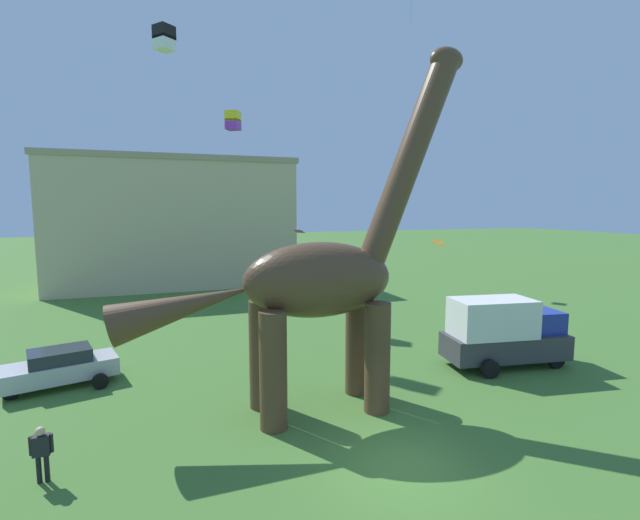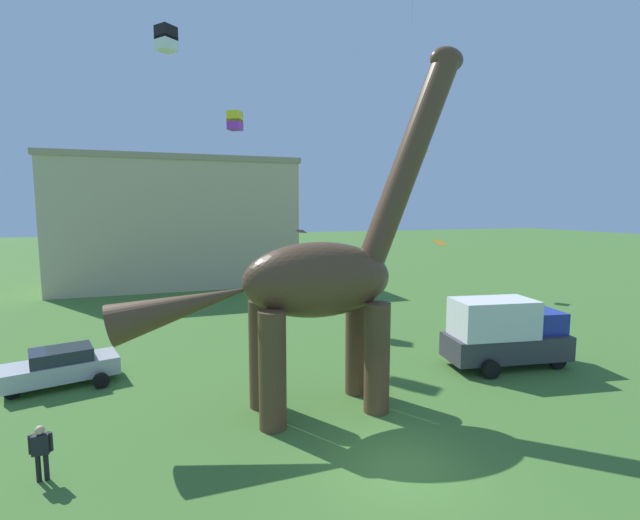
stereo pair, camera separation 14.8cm
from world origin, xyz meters
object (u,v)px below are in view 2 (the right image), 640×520
at_px(kite_near_high, 301,231).
at_px(parked_box_truck, 505,332).
at_px(person_near_flyer, 544,322).
at_px(kite_far_right, 440,243).
at_px(kite_mid_left, 235,121).
at_px(kite_high_right, 166,39).
at_px(dinosaur_sculpture, 317,280).
at_px(kite_far_left, 424,153).
at_px(kite_near_low, 397,195).
at_px(parked_sedan_left, 62,366).
at_px(person_photographer, 41,448).

bearing_deg(kite_near_high, parked_box_truck, -77.28).
bearing_deg(person_near_flyer, parked_box_truck, 110.18).
xyz_separation_m(parked_box_truck, kite_far_right, (0.65, 6.34, 3.63)).
height_order(person_near_flyer, kite_mid_left, kite_mid_left).
height_order(kite_high_right, kite_far_right, kite_high_right).
height_order(dinosaur_sculpture, kite_near_high, dinosaur_sculpture).
distance_m(kite_high_right, kite_mid_left, 6.39).
xyz_separation_m(kite_near_high, kite_far_left, (11.75, 0.83, 6.77)).
height_order(dinosaur_sculpture, kite_near_low, dinosaur_sculpture).
bearing_deg(dinosaur_sculpture, kite_far_left, 58.98).
bearing_deg(parked_sedan_left, dinosaur_sculpture, -46.25).
xyz_separation_m(parked_box_truck, kite_near_high, (-4.19, 18.58, 3.78)).
distance_m(parked_box_truck, kite_mid_left, 21.85).
bearing_deg(kite_mid_left, kite_far_left, 11.98).
distance_m(kite_near_high, kite_near_low, 8.24).
xyz_separation_m(kite_high_right, kite_far_right, (14.73, -7.19, -12.12)).
bearing_deg(parked_box_truck, person_photographer, -161.51).
relative_size(person_near_flyer, kite_mid_left, 1.28).
relative_size(kite_high_right, kite_mid_left, 1.13).
bearing_deg(kite_mid_left, parked_box_truck, -58.25).
bearing_deg(person_near_flyer, kite_near_low, 9.87).
height_order(person_photographer, kite_mid_left, kite_mid_left).
relative_size(kite_near_high, kite_far_left, 0.90).
distance_m(parked_sedan_left, person_near_flyer, 24.19).
height_order(parked_sedan_left, kite_near_high, kite_near_high).
relative_size(kite_high_right, kite_far_right, 1.38).
bearing_deg(person_photographer, person_near_flyer, -102.84).
height_order(kite_high_right, kite_far_left, kite_high_right).
xyz_separation_m(person_near_flyer, kite_far_right, (-4.66, 3.43, 4.30)).
bearing_deg(person_photographer, kite_near_low, -77.01).
bearing_deg(kite_high_right, person_near_flyer, -28.70).
distance_m(parked_sedan_left, kite_high_right, 19.62).
xyz_separation_m(kite_near_high, kite_near_low, (5.94, -4.96, 2.84)).
bearing_deg(kite_near_high, person_photographer, -122.40).
bearing_deg(kite_near_high, parked_sedan_left, -135.50).
bearing_deg(kite_high_right, kite_near_low, 0.36).
height_order(parked_sedan_left, kite_mid_left, kite_mid_left).
relative_size(kite_high_right, kite_far_left, 1.19).
bearing_deg(person_near_flyer, dinosaur_sculpture, 97.54).
bearing_deg(kite_near_low, parked_sedan_left, -155.37).
height_order(parked_sedan_left, kite_far_left, kite_far_left).
xyz_separation_m(kite_near_high, kite_mid_left, (-5.55, -2.84, 7.83)).
bearing_deg(kite_near_high, kite_far_right, -68.41).
xyz_separation_m(person_photographer, kite_mid_left, (8.22, 18.86, 12.32)).
relative_size(parked_box_truck, kite_near_high, 5.50).
bearing_deg(kite_high_right, dinosaur_sculpture, -73.27).
relative_size(dinosaur_sculpture, kite_mid_left, 10.55).
xyz_separation_m(person_photographer, kite_far_right, (18.61, 9.46, 4.33)).
distance_m(dinosaur_sculpture, kite_far_right, 12.84).
bearing_deg(kite_far_right, person_near_flyer, -36.33).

